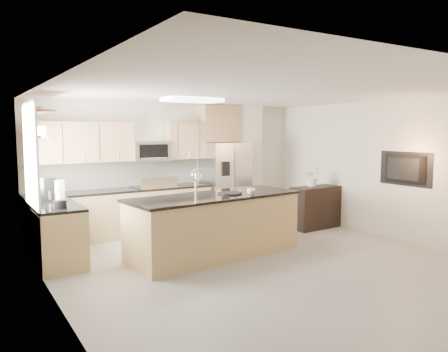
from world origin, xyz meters
TOP-DOWN VIEW (x-y plane):
  - floor at (0.00, 0.00)m, footprint 6.50×6.50m
  - ceiling at (0.00, 0.00)m, footprint 6.00×6.50m
  - wall_back at (0.00, 3.25)m, footprint 6.00×0.02m
  - wall_left at (-3.00, 0.00)m, footprint 0.02×6.50m
  - wall_right at (3.00, 0.00)m, footprint 0.02×6.50m
  - back_counter at (-1.23, 2.93)m, footprint 3.55×0.66m
  - left_counter at (-2.67, 1.85)m, footprint 0.66×1.50m
  - range at (-0.60, 2.92)m, footprint 0.76×0.64m
  - upper_cabinets at (-1.30, 3.09)m, footprint 3.50×0.33m
  - microwave at (-0.60, 3.04)m, footprint 0.76×0.40m
  - refrigerator at (1.06, 2.87)m, footprint 0.92×0.78m
  - partition_column at (1.82, 3.10)m, footprint 0.60×0.30m
  - window at (-2.98, 1.85)m, footprint 0.04×1.15m
  - shelf_lower at (-2.85, 1.95)m, footprint 0.30×1.20m
  - shelf_upper at (-2.85, 1.95)m, footprint 0.30×1.20m
  - ceiling_fixture at (-0.40, 1.60)m, footprint 1.00×0.50m
  - island at (-0.38, 0.88)m, footprint 2.99×1.32m
  - credenza at (2.44, 1.51)m, footprint 1.12×0.52m
  - cup at (0.12, 0.58)m, footprint 0.14×0.14m
  - platter at (-0.12, 0.84)m, footprint 0.51×0.51m
  - blender at (-2.67, 1.40)m, footprint 0.18×0.18m
  - kettle at (-2.62, 1.68)m, footprint 0.20×0.20m
  - coffee_maker at (-2.69, 2.21)m, footprint 0.23×0.27m
  - bowl at (-2.85, 2.31)m, footprint 0.50×0.50m
  - flower_vase at (2.38, 1.56)m, footprint 0.63×0.57m
  - television at (2.91, -0.20)m, footprint 0.14×1.08m

SIDE VIEW (x-z plane):
  - floor at x=0.00m, z-range 0.00..0.00m
  - credenza at x=2.44m, z-range 0.00..0.87m
  - left_counter at x=-2.67m, z-range 0.00..0.92m
  - back_counter at x=-1.23m, z-range -0.25..1.19m
  - range at x=-0.60m, z-range -0.10..1.04m
  - island at x=-0.38m, z-range -0.21..1.22m
  - refrigerator at x=1.06m, z-range 0.00..1.78m
  - platter at x=-0.12m, z-range 1.00..1.02m
  - kettle at x=-2.62m, z-range 0.91..1.16m
  - cup at x=0.12m, z-range 1.00..1.11m
  - coffee_maker at x=-2.69m, z-range 0.91..1.28m
  - blender at x=-2.67m, z-range 0.89..1.30m
  - flower_vase at x=2.38m, z-range 0.87..1.49m
  - wall_back at x=0.00m, z-range 0.00..2.60m
  - wall_left at x=-3.00m, z-range 0.00..2.60m
  - wall_right at x=3.00m, z-range 0.00..2.60m
  - partition_column at x=1.82m, z-range 0.00..2.60m
  - television at x=2.91m, z-range 1.04..1.66m
  - microwave at x=-0.60m, z-range 1.43..1.83m
  - window at x=-2.98m, z-range 0.83..2.47m
  - upper_cabinets at x=-1.30m, z-range 1.45..2.20m
  - shelf_lower at x=-2.85m, z-range 1.93..1.97m
  - shelf_upper at x=-2.85m, z-range 2.30..2.34m
  - bowl at x=-2.85m, z-range 2.34..2.43m
  - ceiling_fixture at x=-0.40m, z-range 2.53..2.59m
  - ceiling at x=0.00m, z-range 2.59..2.61m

